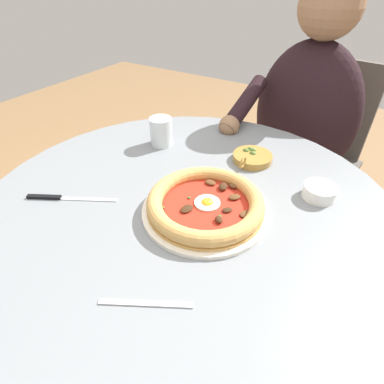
% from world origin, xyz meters
% --- Properties ---
extents(ground_plane, '(6.00, 6.00, 0.02)m').
position_xyz_m(ground_plane, '(0.00, 0.00, -0.01)').
color(ground_plane, olive).
extents(dining_table, '(1.01, 1.01, 0.72)m').
position_xyz_m(dining_table, '(0.00, 0.00, 0.60)').
color(dining_table, gray).
rests_on(dining_table, ground).
extents(pizza_on_plate, '(0.29, 0.29, 0.05)m').
position_xyz_m(pizza_on_plate, '(0.06, -0.01, 0.74)').
color(pizza_on_plate, white).
rests_on(pizza_on_plate, dining_table).
extents(water_glass, '(0.07, 0.07, 0.09)m').
position_xyz_m(water_glass, '(-0.22, 0.20, 0.76)').
color(water_glass, silver).
rests_on(water_glass, dining_table).
extents(steak_knife, '(0.20, 0.11, 0.01)m').
position_xyz_m(steak_knife, '(-0.27, -0.15, 0.72)').
color(steak_knife, silver).
rests_on(steak_knife, dining_table).
extents(ramekin_capers, '(0.08, 0.08, 0.03)m').
position_xyz_m(ramekin_capers, '(0.26, 0.18, 0.74)').
color(ramekin_capers, white).
rests_on(ramekin_capers, dining_table).
extents(olive_pan, '(0.11, 0.14, 0.04)m').
position_xyz_m(olive_pan, '(0.06, 0.26, 0.73)').
color(olive_pan, olive).
rests_on(olive_pan, dining_table).
extents(fork_utensil, '(0.15, 0.09, 0.00)m').
position_xyz_m(fork_utensil, '(0.09, -0.27, 0.72)').
color(fork_utensil, '#BCBCC1').
rests_on(fork_utensil, dining_table).
extents(diner_person, '(0.43, 0.48, 1.17)m').
position_xyz_m(diner_person, '(0.10, 0.68, 0.53)').
color(diner_person, '#282833').
rests_on(diner_person, ground).
extents(cafe_chair_diner, '(0.49, 0.49, 0.87)m').
position_xyz_m(cafe_chair_diner, '(0.12, 0.83, 0.53)').
color(cafe_chair_diner, '#504A45').
rests_on(cafe_chair_diner, ground).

